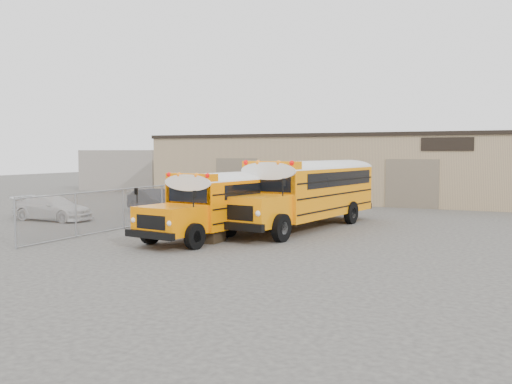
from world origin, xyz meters
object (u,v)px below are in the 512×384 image
at_px(school_bus_left, 298,190).
at_px(school_bus_right, 361,182).
at_px(car_dark, 155,201).
at_px(car_white, 53,208).
at_px(tarp_bundle, 207,220).

bearing_deg(school_bus_left, school_bus_right, 64.82).
bearing_deg(car_dark, car_white, 177.69).
relative_size(school_bus_left, car_dark, 2.28).
xyz_separation_m(school_bus_left, car_dark, (-8.61, 0.02, -0.87)).
distance_m(school_bus_left, school_bus_right, 4.85).
bearing_deg(car_dark, tarp_bundle, -108.81).
bearing_deg(tarp_bundle, car_white, 165.73).
distance_m(school_bus_left, tarp_bundle, 7.72).
height_order(school_bus_left, tarp_bundle, school_bus_left).
bearing_deg(car_white, school_bus_left, -67.34).
distance_m(school_bus_left, car_dark, 8.65).
relative_size(school_bus_left, school_bus_right, 0.86).
height_order(school_bus_right, car_white, school_bus_right).
bearing_deg(school_bus_right, car_dark, -157.74).
bearing_deg(car_white, school_bus_right, -56.10).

